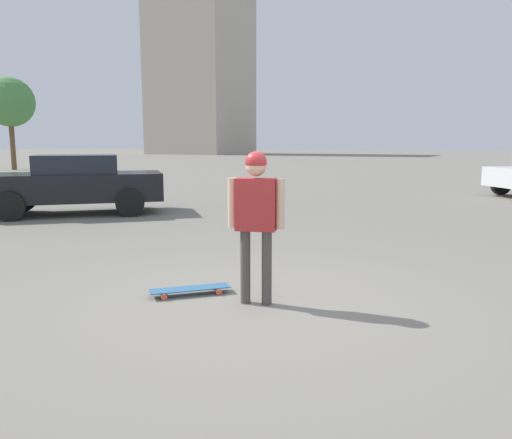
# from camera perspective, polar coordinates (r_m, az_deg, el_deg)

# --- Properties ---
(ground_plane) EXTENTS (220.00, 220.00, 0.00)m
(ground_plane) POSITION_cam_1_polar(r_m,az_deg,el_deg) (5.72, -0.00, -9.57)
(ground_plane) COLOR gray
(person) EXTENTS (0.31, 0.62, 1.71)m
(person) POSITION_cam_1_polar(r_m,az_deg,el_deg) (5.47, -0.00, 1.37)
(person) COLOR #4C4742
(person) RESTS_ON ground_plane
(skateboard) EXTENTS (0.83, 0.82, 0.08)m
(skateboard) POSITION_cam_1_polar(r_m,az_deg,el_deg) (6.06, -7.55, -7.90)
(skateboard) COLOR #336693
(skateboard) RESTS_ON ground_plane
(car_parked_near) EXTENTS (4.22, 4.36, 1.49)m
(car_parked_near) POSITION_cam_1_polar(r_m,az_deg,el_deg) (13.42, -20.05, 3.94)
(car_parked_near) COLOR black
(car_parked_near) RESTS_ON ground_plane
(building_block_distant) EXTENTS (12.36, 13.11, 26.97)m
(building_block_distant) POSITION_cam_1_polar(r_m,az_deg,el_deg) (81.17, -6.36, 17.04)
(building_block_distant) COLOR #B2A899
(building_block_distant) RESTS_ON ground_plane
(tree_distant) EXTENTS (3.17, 3.17, 5.97)m
(tree_distant) POSITION_cam_1_polar(r_m,az_deg,el_deg) (36.90, -26.34, 11.90)
(tree_distant) COLOR brown
(tree_distant) RESTS_ON ground_plane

